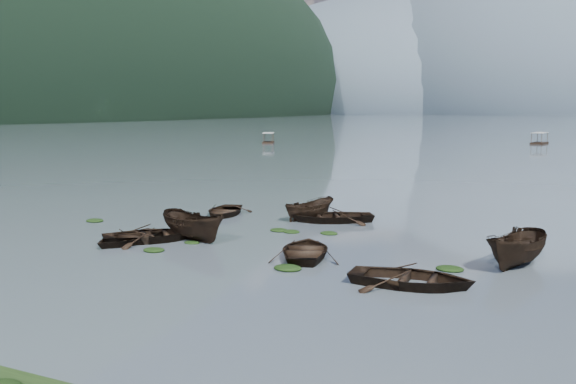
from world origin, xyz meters
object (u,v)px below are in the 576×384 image
at_px(rowboat_3, 306,256).
at_px(pontoon_left, 268,143).
at_px(rowboat_0, 128,243).
at_px(pontoon_centre, 539,144).

height_order(rowboat_3, pontoon_left, pontoon_left).
bearing_deg(rowboat_3, rowboat_0, -12.66).
relative_size(rowboat_3, pontoon_centre, 0.83).
bearing_deg(pontoon_left, rowboat_3, -85.26).
bearing_deg(rowboat_3, pontoon_left, -81.22).
relative_size(rowboat_0, pontoon_centre, 0.77).
relative_size(rowboat_0, pontoon_left, 0.83).
distance_m(rowboat_0, rowboat_3, 9.78).
xyz_separation_m(rowboat_0, rowboat_3, (9.69, 1.28, 0.00)).
bearing_deg(rowboat_0, pontoon_left, 117.32).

